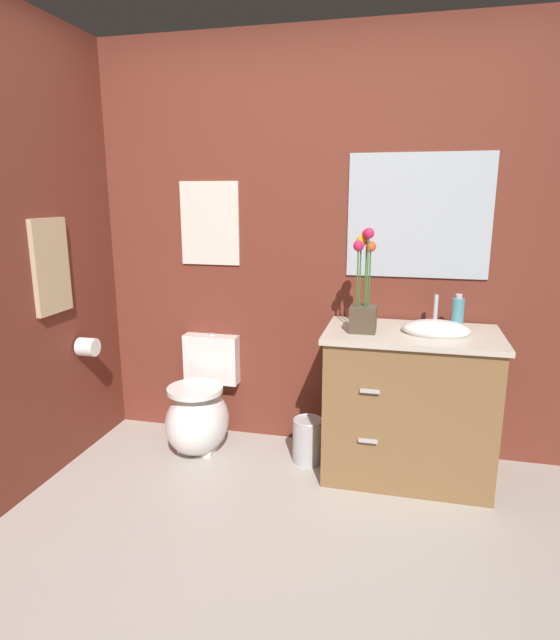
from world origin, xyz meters
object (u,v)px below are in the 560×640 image
(trash_bin, at_px, (308,440))
(wall_mirror, at_px, (419,216))
(wall_poster, at_px, (210,224))
(vanity_cabinet, at_px, (409,403))
(soap_bottle, at_px, (458,313))
(toilet, at_px, (200,412))
(toilet_paper_roll, at_px, (88,347))
(hanging_towel, at_px, (51,266))
(flower_vase, at_px, (364,300))

(trash_bin, distance_m, wall_mirror, 1.46)
(wall_poster, relative_size, wall_mirror, 0.64)
(vanity_cabinet, relative_size, soap_bottle, 5.23)
(vanity_cabinet, height_order, wall_mirror, wall_mirror)
(wall_poster, bearing_deg, toilet, -90.00)
(wall_mirror, bearing_deg, trash_bin, -153.69)
(toilet_paper_roll, bearing_deg, trash_bin, 7.84)
(hanging_towel, bearing_deg, vanity_cabinet, 10.41)
(vanity_cabinet, height_order, soap_bottle, soap_bottle)
(wall_mirror, xyz_separation_m, hanging_towel, (-1.94, -0.65, -0.26))
(toilet, bearing_deg, soap_bottle, 3.45)
(toilet, distance_m, hanging_towel, 1.22)
(wall_poster, relative_size, hanging_towel, 0.99)
(flower_vase, distance_m, trash_bin, 0.94)
(soap_bottle, relative_size, toilet_paper_roll, 1.78)
(wall_poster, xyz_separation_m, hanging_towel, (-0.68, -0.65, -0.21))
(soap_bottle, height_order, trash_bin, soap_bottle)
(toilet, xyz_separation_m, vanity_cabinet, (1.27, -0.03, 0.19))
(flower_vase, relative_size, wall_mirror, 0.70)
(vanity_cabinet, xyz_separation_m, trash_bin, (-0.58, 0.01, -0.30))
(trash_bin, distance_m, hanging_towel, 1.77)
(trash_bin, bearing_deg, vanity_cabinet, -1.10)
(vanity_cabinet, bearing_deg, wall_mirror, 90.54)
(hanging_towel, xyz_separation_m, toilet_paper_roll, (0.06, 0.19, -0.51))
(toilet, relative_size, flower_vase, 1.24)
(flower_vase, bearing_deg, wall_mirror, 52.95)
(flower_vase, xyz_separation_m, wall_poster, (-1.00, 0.35, 0.37))
(wall_mirror, bearing_deg, toilet, -168.04)
(soap_bottle, distance_m, wall_poster, 1.58)
(toilet, height_order, trash_bin, toilet)
(toilet, xyz_separation_m, flower_vase, (1.00, -0.08, 0.78))
(flower_vase, height_order, soap_bottle, flower_vase)
(soap_bottle, relative_size, wall_mirror, 0.25)
(trash_bin, relative_size, toilet_paper_roll, 2.47)
(vanity_cabinet, height_order, trash_bin, vanity_cabinet)
(vanity_cabinet, bearing_deg, flower_vase, -167.75)
(flower_vase, xyz_separation_m, trash_bin, (-0.31, 0.07, -0.89))
(wall_poster, bearing_deg, toilet_paper_roll, -143.39)
(toilet, relative_size, toilet_paper_roll, 6.27)
(trash_bin, bearing_deg, flower_vase, -12.76)
(vanity_cabinet, distance_m, wall_mirror, 1.06)
(vanity_cabinet, height_order, hanging_towel, hanging_towel)
(flower_vase, relative_size, hanging_towel, 1.07)
(toilet, relative_size, soap_bottle, 3.52)
(soap_bottle, bearing_deg, flower_vase, -160.73)
(flower_vase, bearing_deg, toilet_paper_roll, -176.06)
(soap_bottle, relative_size, wall_poster, 0.38)
(wall_poster, xyz_separation_m, wall_mirror, (1.26, 0.00, 0.06))
(flower_vase, distance_m, wall_poster, 1.12)
(vanity_cabinet, height_order, wall_poster, wall_poster)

